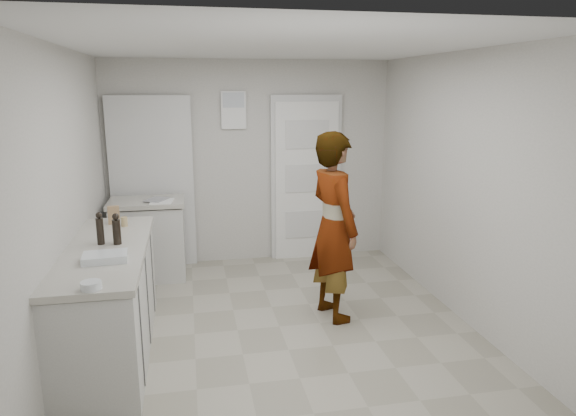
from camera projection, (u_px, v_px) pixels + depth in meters
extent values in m
plane|color=gray|center=(279.00, 326.00, 4.77)|extent=(4.00, 4.00, 0.00)
plane|color=silver|center=(251.00, 163.00, 6.39)|extent=(3.50, 0.00, 3.50)
plane|color=silver|center=(349.00, 275.00, 2.57)|extent=(3.50, 0.00, 3.50)
plane|color=silver|center=(66.00, 204.00, 4.15)|extent=(0.00, 4.00, 4.00)
plane|color=silver|center=(462.00, 188.00, 4.81)|extent=(0.00, 4.00, 4.00)
plane|color=silver|center=(278.00, 46.00, 4.20)|extent=(4.00, 4.00, 0.00)
cube|color=white|center=(306.00, 182.00, 6.51)|extent=(0.80, 0.05, 2.00)
cube|color=silver|center=(306.00, 179.00, 6.54)|extent=(0.90, 0.04, 2.10)
sphere|color=tan|center=(332.00, 185.00, 6.54)|extent=(0.07, 0.07, 0.07)
cube|color=white|center=(234.00, 110.00, 6.18)|extent=(0.30, 0.02, 0.45)
cube|color=black|center=(153.00, 185.00, 6.19)|extent=(0.90, 0.05, 2.04)
cube|color=silver|center=(152.00, 185.00, 6.16)|extent=(0.98, 0.02, 2.10)
cube|color=silver|center=(110.00, 305.00, 4.21)|extent=(0.60, 1.90, 0.86)
cube|color=black|center=(113.00, 348.00, 4.30)|extent=(0.56, 1.86, 0.08)
cube|color=#B5B1A6|center=(105.00, 250.00, 4.10)|extent=(0.64, 1.96, 0.05)
cube|color=silver|center=(149.00, 242.00, 5.92)|extent=(0.80, 0.55, 0.86)
cube|color=black|center=(151.00, 274.00, 6.01)|extent=(0.75, 0.54, 0.08)
cube|color=#B5B1A6|center=(146.00, 202.00, 5.81)|extent=(0.84, 0.61, 0.05)
imported|color=silver|center=(334.00, 227.00, 4.81)|extent=(0.58, 0.74, 1.79)
cube|color=#916648|center=(114.00, 215.00, 4.77)|extent=(0.11, 0.06, 0.17)
cylinder|color=tan|center=(124.00, 222.00, 4.69)|extent=(0.06, 0.06, 0.09)
cylinder|color=black|center=(117.00, 232.00, 4.15)|extent=(0.07, 0.07, 0.20)
sphere|color=black|center=(116.00, 217.00, 4.12)|extent=(0.06, 0.06, 0.06)
cylinder|color=black|center=(100.00, 231.00, 4.15)|extent=(0.06, 0.06, 0.22)
sphere|color=black|center=(99.00, 215.00, 4.12)|extent=(0.05, 0.05, 0.05)
cube|color=silver|center=(105.00, 257.00, 3.77)|extent=(0.33, 0.25, 0.06)
cube|color=white|center=(105.00, 258.00, 3.77)|extent=(0.29, 0.21, 0.04)
cylinder|color=silver|center=(91.00, 285.00, 3.24)|extent=(0.13, 0.13, 0.05)
sphere|color=white|center=(87.00, 286.00, 3.22)|extent=(0.04, 0.04, 0.04)
sphere|color=white|center=(95.00, 285.00, 3.25)|extent=(0.04, 0.04, 0.04)
cube|color=white|center=(162.00, 201.00, 5.72)|extent=(0.27, 0.33, 0.01)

